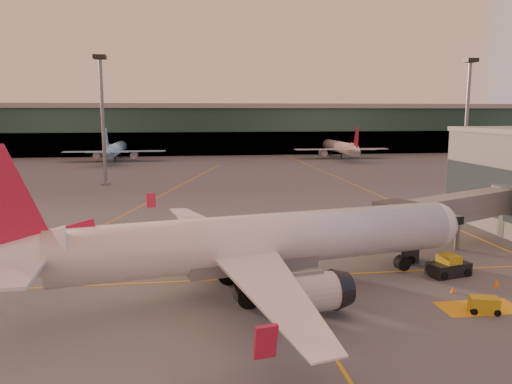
{
  "coord_description": "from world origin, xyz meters",
  "views": [
    {
      "loc": [
        -3.52,
        -37.02,
        14.51
      ],
      "look_at": [
        4.62,
        22.01,
        5.0
      ],
      "focal_mm": 35.0,
      "sensor_mm": 36.0,
      "label": 1
    }
  ],
  "objects": [
    {
      "name": "mast_east_near",
      "position": [
        55.0,
        62.0,
        14.86
      ],
      "size": [
        2.4,
        2.4,
        25.6
      ],
      "color": "slate",
      "rests_on": "ground"
    },
    {
      "name": "distant_aircraft_row",
      "position": [
        10.83,
        118.0,
        0.0
      ],
      "size": [
        350.0,
        34.0,
        13.0
      ],
      "color": "#8EC9ED",
      "rests_on": "ground"
    },
    {
      "name": "main_airplane",
      "position": [
        1.16,
        1.65,
        4.05
      ],
      "size": [
        41.02,
        37.26,
        12.46
      ],
      "rotation": [
        0.0,
        0.0,
        0.2
      ],
      "color": "white",
      "rests_on": "ground"
    },
    {
      "name": "terminal",
      "position": [
        0.0,
        141.79,
        8.76
      ],
      "size": [
        400.0,
        20.0,
        17.6
      ],
      "color": "#19382D",
      "rests_on": "ground"
    },
    {
      "name": "mast_west_near",
      "position": [
        -20.0,
        66.0,
        14.86
      ],
      "size": [
        2.4,
        2.4,
        25.6
      ],
      "color": "slate",
      "rests_on": "ground"
    },
    {
      "name": "catering_truck",
      "position": [
        0.82,
        9.55,
        2.34
      ],
      "size": [
        5.53,
        2.89,
        4.11
      ],
      "rotation": [
        0.0,
        0.0,
        0.12
      ],
      "color": "#A71718",
      "rests_on": "ground"
    },
    {
      "name": "cone_fwd",
      "position": [
        17.7,
        -0.74,
        0.24
      ],
      "size": [
        0.39,
        0.39,
        0.5
      ],
      "color": "orange",
      "rests_on": "ground"
    },
    {
      "name": "gpu_cart",
      "position": [
        17.75,
        -4.94,
        0.58
      ],
      "size": [
        2.3,
        1.75,
        1.19
      ],
      "rotation": [
        0.0,
        0.0,
        -0.29
      ],
      "color": "#B89E17",
      "rests_on": "ground"
    },
    {
      "name": "taxi_markings",
      "position": [
        -7.32,
        44.49,
        0.01
      ],
      "size": [
        100.12,
        173.0,
        0.01
      ],
      "color": "gold",
      "rests_on": "ground"
    },
    {
      "name": "cone_wing_left",
      "position": [
        0.81,
        20.56,
        0.26
      ],
      "size": [
        0.43,
        0.43,
        0.55
      ],
      "color": "orange",
      "rests_on": "ground"
    },
    {
      "name": "jet_bridge",
      "position": [
        26.13,
        12.09,
        4.23
      ],
      "size": [
        22.24,
        13.1,
        6.07
      ],
      "color": "slate",
      "rests_on": "ground"
    },
    {
      "name": "pushback_tug",
      "position": [
        19.53,
        3.34,
        0.77
      ],
      "size": [
        4.05,
        2.8,
        1.9
      ],
      "rotation": [
        0.0,
        0.0,
        0.24
      ],
      "color": "black",
      "rests_on": "ground"
    },
    {
      "name": "ground",
      "position": [
        0.0,
        0.0,
        0.0
      ],
      "size": [
        600.0,
        600.0,
        0.0
      ],
      "primitive_type": "plane",
      "color": "#4C4F54",
      "rests_on": "ground"
    },
    {
      "name": "cone_nose",
      "position": [
        22.19,
        0.22,
        0.3
      ],
      "size": [
        0.49,
        0.49,
        0.62
      ],
      "color": "orange",
      "rests_on": "ground"
    }
  ]
}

